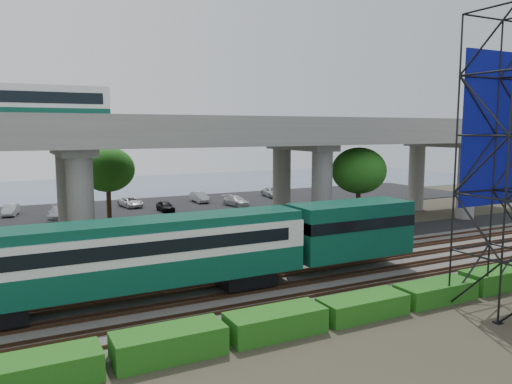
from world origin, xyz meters
TOP-DOWN VIEW (x-y plane):
  - ground at (0.00, 0.00)m, footprint 140.00×140.00m
  - ballast_bed at (0.00, 2.00)m, footprint 90.00×12.00m
  - service_road at (0.00, 10.50)m, footprint 90.00×5.00m
  - parking_lot at (0.00, 34.00)m, footprint 90.00×18.00m
  - harbor_water at (0.00, 56.00)m, footprint 140.00×40.00m
  - rail_tracks at (0.00, 2.00)m, footprint 90.00×9.52m
  - commuter_train at (-6.88, 2.00)m, footprint 29.30×3.06m
  - overpass at (-0.97, 16.00)m, footprint 80.00×12.00m
  - hedge_strip at (1.01, -4.30)m, footprint 34.60×1.80m
  - trees at (-4.67, 16.17)m, footprint 40.94×16.94m
  - parked_cars at (1.13, 33.70)m, footprint 40.01×9.87m

SIDE VIEW (x-z plane):
  - ground at x=0.00m, z-range 0.00..0.00m
  - harbor_water at x=0.00m, z-range 0.00..0.03m
  - service_road at x=0.00m, z-range 0.00..0.08m
  - parking_lot at x=0.00m, z-range 0.00..0.08m
  - ballast_bed at x=0.00m, z-range 0.00..0.20m
  - rail_tracks at x=0.00m, z-range 0.20..0.36m
  - hedge_strip at x=1.01m, z-range -0.04..1.16m
  - parked_cars at x=1.13m, z-range 0.04..1.36m
  - commuter_train at x=-6.88m, z-range 0.73..5.03m
  - trees at x=-4.67m, z-range 1.73..9.42m
  - overpass at x=-0.97m, z-range 2.01..14.41m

